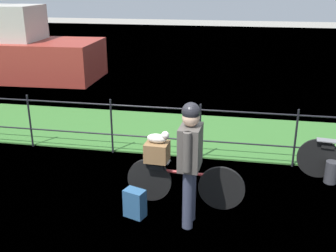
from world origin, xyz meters
name	(u,v)px	position (x,y,z in m)	size (l,w,h in m)	color
ground_plane	(119,224)	(0.00, 0.00, 0.00)	(60.00, 60.00, 0.00)	gray
grass_strip	(168,132)	(0.00, 3.49, 0.01)	(27.00, 2.40, 0.03)	#38702D
harbor_water	(202,67)	(0.00, 10.48, 0.00)	(30.00, 30.00, 0.00)	#60849E
iron_fence	(155,125)	(0.00, 2.24, 0.61)	(18.04, 0.04, 1.05)	black
bicycle_main	(183,183)	(0.76, 0.65, 0.35)	(1.70, 0.18, 0.65)	black
wooden_crate	(157,152)	(0.38, 0.67, 0.79)	(0.32, 0.29, 0.27)	brown
terrier_dog	(159,138)	(0.40, 0.67, 1.00)	(0.32, 0.15, 0.18)	silver
cyclist_person	(190,154)	(0.91, 0.19, 1.00)	(0.28, 0.54, 1.68)	#383D51
backpack_on_paving	(135,203)	(0.16, 0.22, 0.20)	(0.28, 0.18, 0.40)	#28517A
mooring_bollard	(331,172)	(2.99, 1.74, 0.18)	(0.20, 0.20, 0.37)	#38383D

